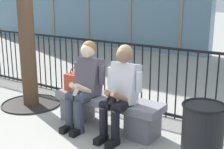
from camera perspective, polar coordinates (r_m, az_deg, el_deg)
ground_plane at (r=4.48m, az=-0.74°, el=-9.60°), size 60.00×60.00×0.00m
stone_bench at (r=4.38m, az=-0.75°, el=-6.35°), size 1.60×0.44×0.45m
seated_person_with_phone at (r=4.33m, az=-4.92°, el=-1.35°), size 0.52×0.66×1.21m
seated_person_companion at (r=3.99m, az=1.58°, el=-2.66°), size 0.52×0.66×1.21m
handbag_on_bench at (r=4.62m, az=-6.70°, el=-1.33°), size 0.29×0.19×0.35m
plaza_railing at (r=4.95m, az=4.77°, el=-0.53°), size 9.48×0.04×1.09m
trash_can at (r=3.25m, az=16.10°, el=-11.87°), size 0.43×0.43×0.82m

